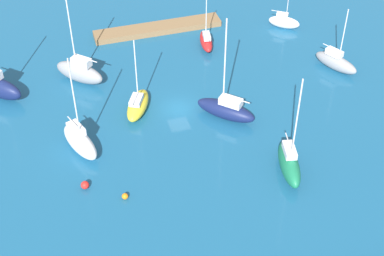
% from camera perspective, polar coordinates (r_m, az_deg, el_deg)
% --- Properties ---
extents(water, '(160.00, 160.00, 0.00)m').
position_cam_1_polar(water, '(71.39, -1.31, 1.89)').
color(water, '#19567F').
rests_on(water, ground).
extents(pier_dock, '(18.70, 2.87, 0.86)m').
position_cam_1_polar(pier_dock, '(86.48, -3.37, 9.71)').
color(pier_dock, olive).
rests_on(pier_dock, ground).
extents(sailboat_gray_east_end, '(6.45, 6.31, 12.56)m').
position_cam_1_polar(sailboat_gray_east_end, '(76.54, -10.96, 5.46)').
color(sailboat_gray_east_end, gray).
rests_on(sailboat_gray_east_end, water).
extents(sailboat_navy_mid_basin, '(6.84, 6.77, 13.36)m').
position_cam_1_polar(sailboat_navy_mid_basin, '(69.42, 3.36, 1.86)').
color(sailboat_navy_mid_basin, '#141E4C').
rests_on(sailboat_navy_mid_basin, water).
extents(sailboat_white_outer_mooring, '(4.55, 3.91, 7.18)m').
position_cam_1_polar(sailboat_white_outer_mooring, '(87.93, 9.00, 10.25)').
color(sailboat_white_outer_mooring, white).
rests_on(sailboat_white_outer_mooring, water).
extents(sailboat_yellow_far_south, '(4.71, 6.41, 9.86)m').
position_cam_1_polar(sailboat_yellow_far_south, '(70.69, -5.34, 2.29)').
color(sailboat_yellow_far_south, yellow).
rests_on(sailboat_yellow_far_south, water).
extents(sailboat_green_off_beacon, '(3.30, 7.10, 12.58)m').
position_cam_1_polar(sailboat_green_off_beacon, '(63.09, 9.50, -3.40)').
color(sailboat_green_off_beacon, '#19724C').
rests_on(sailboat_green_off_beacon, water).
extents(sailboat_red_west_end, '(2.41, 5.42, 7.69)m').
position_cam_1_polar(sailboat_red_west_end, '(82.51, 1.39, 8.54)').
color(sailboat_red_west_end, red).
rests_on(sailboat_red_west_end, water).
extents(sailboat_gray_along_channel, '(4.55, 6.38, 9.04)m').
position_cam_1_polar(sailboat_gray_along_channel, '(80.03, 13.91, 6.32)').
color(sailboat_gray_along_channel, gray).
rests_on(sailboat_gray_along_channel, water).
extents(sailboat_white_inner_mooring, '(4.23, 6.89, 12.46)m').
position_cam_1_polar(sailboat_white_inner_mooring, '(66.09, -10.93, -1.24)').
color(sailboat_white_inner_mooring, white).
rests_on(sailboat_white_inner_mooring, water).
extents(mooring_buoy_orange, '(0.67, 0.67, 0.67)m').
position_cam_1_polar(mooring_buoy_orange, '(60.59, -6.58, -6.66)').
color(mooring_buoy_orange, orange).
rests_on(mooring_buoy_orange, water).
extents(mooring_buoy_red, '(0.88, 0.88, 0.88)m').
position_cam_1_polar(mooring_buoy_red, '(62.16, -10.44, -5.52)').
color(mooring_buoy_red, red).
rests_on(mooring_buoy_red, water).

